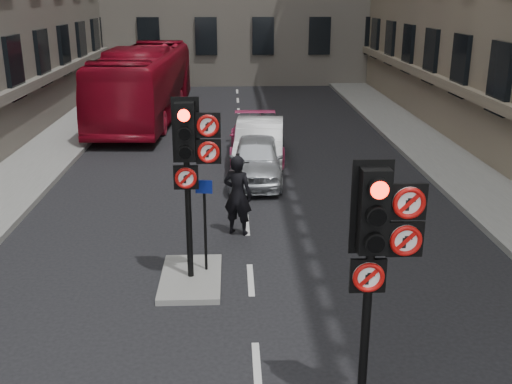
{
  "coord_description": "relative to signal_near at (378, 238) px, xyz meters",
  "views": [
    {
      "loc": [
        -0.34,
        -5.88,
        5.53
      ],
      "look_at": [
        0.02,
        2.83,
        2.6
      ],
      "focal_mm": 42.0,
      "sensor_mm": 36.0,
      "label": 1
    }
  ],
  "objects": [
    {
      "name": "bus_red",
      "position": [
        -5.7,
        20.11,
        -0.96
      ],
      "size": [
        3.29,
        11.79,
        3.25
      ],
      "primitive_type": "imported",
      "rotation": [
        0.0,
        0.0,
        -0.05
      ],
      "color": "maroon",
      "rests_on": "ground"
    },
    {
      "name": "signal_near",
      "position": [
        0.0,
        0.0,
        0.0
      ],
      "size": [
        0.91,
        0.4,
        3.58
      ],
      "color": "black",
      "rests_on": "ground"
    },
    {
      "name": "car_pink",
      "position": [
        -0.98,
        13.47,
        -1.94
      ],
      "size": [
        1.91,
        4.5,
        1.29
      ],
      "primitive_type": "imported",
      "rotation": [
        0.0,
        0.0,
        -0.02
      ],
      "color": "#D73F79",
      "rests_on": "ground"
    },
    {
      "name": "motorcyclist",
      "position": [
        -1.71,
        6.48,
        -1.61
      ],
      "size": [
        0.83,
        0.71,
        1.94
      ],
      "primitive_type": "imported",
      "rotation": [
        0.0,
        0.0,
        2.74
      ],
      "color": "black",
      "rests_on": "ground"
    },
    {
      "name": "motorcycle",
      "position": [
        -1.63,
        9.57,
        -2.04
      ],
      "size": [
        0.65,
        1.83,
        1.08
      ],
      "primitive_type": "imported",
      "rotation": [
        0.0,
        0.0,
        0.08
      ],
      "color": "black",
      "rests_on": "ground"
    },
    {
      "name": "car_white",
      "position": [
        -0.9,
        12.66,
        -1.85
      ],
      "size": [
        1.92,
        4.57,
        1.47
      ],
      "primitive_type": "imported",
      "rotation": [
        0.0,
        0.0,
        -0.08
      ],
      "color": "silver",
      "rests_on": "ground"
    },
    {
      "name": "pavement_right",
      "position": [
        5.71,
        11.01,
        -2.5
      ],
      "size": [
        3.0,
        50.0,
        0.16
      ],
      "primitive_type": "cube",
      "color": "gray",
      "rests_on": "ground"
    },
    {
      "name": "car_silver",
      "position": [
        -1.09,
        10.7,
        -1.91
      ],
      "size": [
        1.87,
        4.07,
        1.35
      ],
      "primitive_type": "imported",
      "rotation": [
        0.0,
        0.0,
        -0.07
      ],
      "color": "#B9BDC2",
      "rests_on": "ground"
    },
    {
      "name": "signal_far",
      "position": [
        -2.6,
        4.0,
        0.12
      ],
      "size": [
        0.91,
        0.4,
        3.58
      ],
      "color": "black",
      "rests_on": "centre_island"
    },
    {
      "name": "info_sign",
      "position": [
        -2.39,
        4.27,
        -1.22
      ],
      "size": [
        0.33,
        0.12,
        1.93
      ],
      "rotation": [
        0.0,
        0.0,
        -0.14
      ],
      "color": "black",
      "rests_on": "centre_island"
    },
    {
      "name": "centre_island",
      "position": [
        -2.69,
        4.01,
        -2.52
      ],
      "size": [
        1.2,
        2.0,
        0.12
      ],
      "primitive_type": "cube",
      "color": "gray",
      "rests_on": "ground"
    },
    {
      "name": "pavement_left",
      "position": [
        -8.69,
        11.01,
        -2.5
      ],
      "size": [
        3.0,
        50.0,
        0.16
      ],
      "primitive_type": "cube",
      "color": "gray",
      "rests_on": "ground"
    }
  ]
}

